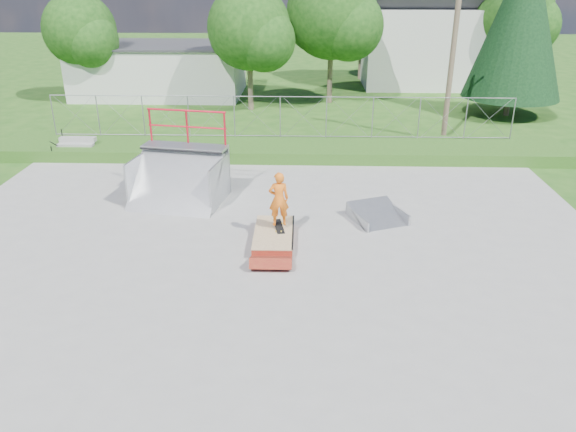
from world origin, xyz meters
The scene contains 19 objects.
ground centered at (0.00, 0.00, 0.00)m, with size 120.00×120.00×0.00m, color #235117.
concrete_pad centered at (0.00, 0.00, 0.02)m, with size 20.00×16.00×0.04m, color gray.
grass_berm centered at (0.00, 9.50, 0.25)m, with size 24.00×3.00×0.50m, color #235117.
grind_box centered at (0.23, 1.06, 0.17)m, with size 1.14×2.32×0.34m.
quarter_pipe centered at (-3.14, 4.00, 1.46)m, with size 2.91×2.46×2.91m, color #9DA0A5, non-canonical shape.
flat_bank_ramp centered at (3.40, 2.67, 0.22)m, with size 1.46×1.56×0.45m, color #9DA0A5, non-canonical shape.
skateboard centered at (0.37, 1.30, 0.39)m, with size 0.22×0.80×0.02m, color black.
skater centered at (0.37, 1.30, 1.19)m, with size 0.58×0.38×1.60m, color orange.
concrete_stairs centered at (-8.50, 8.70, 0.40)m, with size 1.50×1.60×0.80m, color gray, non-canonical shape.
chain_link_fence centered at (0.00, 10.50, 1.40)m, with size 20.00×0.06×1.80m, color gray, non-canonical shape.
utility_building_flat centered at (-8.00, 22.00, 1.50)m, with size 10.00×6.00×3.00m, color silver.
gable_house centered at (9.00, 26.00, 3.84)m, with size 8.40×6.08×8.94m.
utility_pole centered at (7.50, 12.00, 4.00)m, with size 0.24×0.24×8.00m, color brown.
tree_left_near centered at (-1.75, 17.83, 4.24)m, with size 4.76×4.48×6.65m.
tree_center centered at (2.78, 19.81, 4.85)m, with size 5.44×5.12×7.60m.
tree_left_far centered at (-11.77, 19.85, 3.94)m, with size 4.42×4.16×6.18m.
tree_right_far centered at (14.27, 23.82, 4.54)m, with size 5.10×4.80×7.12m.
tree_back_mid centered at (5.21, 27.86, 3.63)m, with size 4.08×3.84×5.70m.
conifer_tree centered at (12.00, 17.00, 5.05)m, with size 5.04×5.04×9.10m.
Camera 1 is at (1.11, -13.50, 7.23)m, focal length 35.00 mm.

